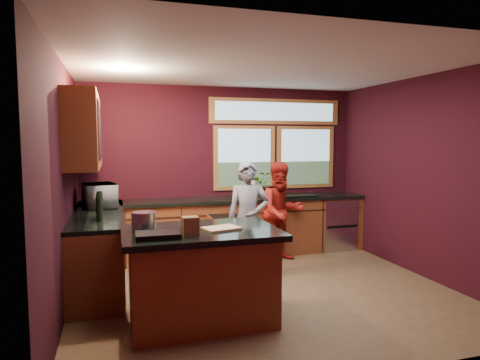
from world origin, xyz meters
name	(u,v)px	position (x,y,z in m)	size (l,w,h in m)	color
floor	(265,291)	(0.00, 0.00, 0.00)	(4.50, 4.50, 0.00)	brown
room_shell	(210,144)	(-0.60, 0.32, 1.80)	(4.52, 4.02, 2.71)	black
back_counter	(241,226)	(0.20, 1.70, 0.46)	(4.50, 0.64, 0.93)	brown
left_counter	(98,248)	(-1.95, 0.85, 0.47)	(0.64, 2.30, 0.93)	brown
island	(201,275)	(-0.91, -0.61, 0.48)	(1.55, 1.05, 0.95)	brown
person_grey	(248,219)	(-0.01, 0.65, 0.78)	(0.57, 0.37, 1.56)	slate
person_red	(281,212)	(0.70, 1.21, 0.76)	(0.73, 0.57, 1.51)	maroon
microwave	(100,195)	(-1.92, 1.29, 1.09)	(0.58, 0.39, 0.32)	#999999
potted_plant	(259,184)	(0.53, 1.75, 1.13)	(0.36, 0.31, 0.40)	#999999
paper_towel	(253,188)	(0.40, 1.70, 1.07)	(0.12, 0.12, 0.28)	silver
cutting_board	(221,228)	(-0.71, -0.66, 0.95)	(0.35, 0.25, 0.02)	tan
stock_pot	(144,221)	(-1.46, -0.46, 1.03)	(0.24, 0.24, 0.18)	#A6A6AA
paper_bag	(190,226)	(-1.06, -0.86, 1.03)	(0.15, 0.12, 0.18)	brown
black_tray	(158,235)	(-1.36, -0.86, 0.97)	(0.40, 0.28, 0.05)	black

